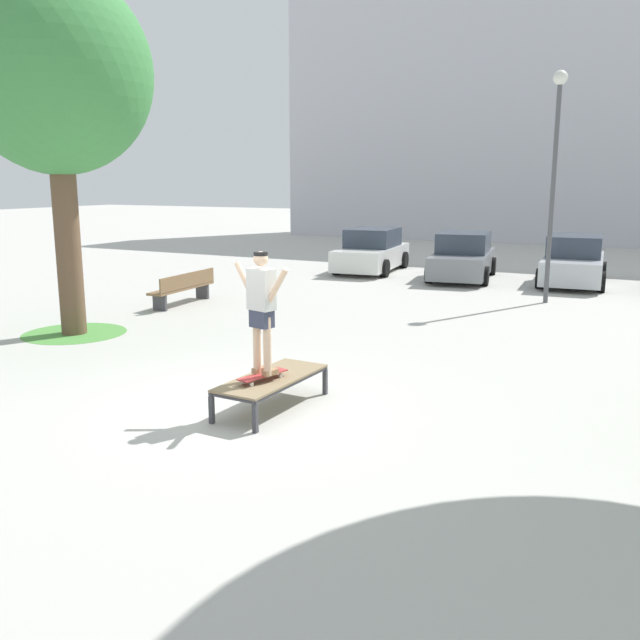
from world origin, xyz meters
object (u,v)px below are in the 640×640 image
tree_near_left (55,75)px  light_post (555,154)px  skater (261,304)px  car_white (372,252)px  skate_box (272,380)px  skateboard (263,375)px  park_bench (184,287)px  car_silver (573,262)px  car_grey (463,258)px

tree_near_left → light_post: size_ratio=1.24×
tree_near_left → skater: bearing=-21.7°
tree_near_left → car_white: tree_near_left is taller
skate_box → skateboard: size_ratio=2.34×
skateboard → car_white: (-4.47, 14.56, 0.15)m
car_white → park_bench: bearing=-102.1°
car_white → car_silver: size_ratio=1.01×
park_bench → skate_box: bearing=-43.9°
car_silver → park_bench: car_silver is taller
light_post → skate_box: bearing=-101.0°
car_grey → car_silver: size_ratio=1.02×
car_white → light_post: size_ratio=0.75×
park_bench → car_grey: bearing=57.1°
skate_box → car_silver: car_silver is taller
car_grey → skater: bearing=-85.5°
tree_near_left → light_post: bearing=45.2°
car_white → car_silver: bearing=0.1°
car_grey → car_silver: same height
car_grey → car_silver: (3.37, 0.40, 0.00)m
tree_near_left → car_grey: tree_near_left is taller
tree_near_left → car_silver: size_ratio=1.67×
car_grey → park_bench: car_grey is taller
skate_box → car_white: size_ratio=0.44×
skater → tree_near_left: 7.59m
skateboard → car_white: 15.23m
skateboard → car_grey: (-1.11, 14.17, 0.15)m
skateboard → tree_near_left: bearing=158.3°
skater → park_bench: (-6.25, 6.24, -1.08)m
park_bench → tree_near_left: bearing=-89.0°
tree_near_left → car_silver: bearing=55.1°
skateboard → park_bench: bearing=135.0°
skater → car_silver: (2.26, 14.57, -0.84)m
skater → car_silver: skater is taller
skate_box → tree_near_left: (-6.19, 2.24, 4.77)m
car_grey → park_bench: bearing=-122.9°
car_grey → light_post: size_ratio=0.75×
skateboard → tree_near_left: (-6.18, 2.46, 4.65)m
skate_box → car_white: 15.02m
park_bench → light_post: size_ratio=0.42×
car_white → park_bench: (-1.78, -8.32, -0.24)m
skateboard → car_white: bearing=107.1°
tree_near_left → car_grey: (5.08, 11.71, -4.50)m
skater → tree_near_left: bearing=158.3°
skate_box → tree_near_left: size_ratio=0.27×
car_silver → park_bench: (-8.51, -8.33, -0.24)m
park_bench → car_white: bearing=77.9°
car_silver → park_bench: bearing=-135.6°
skateboard → skater: bearing=76.0°
skater → car_grey: (-1.11, 14.17, -0.84)m
light_post → car_grey: bearing=133.1°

